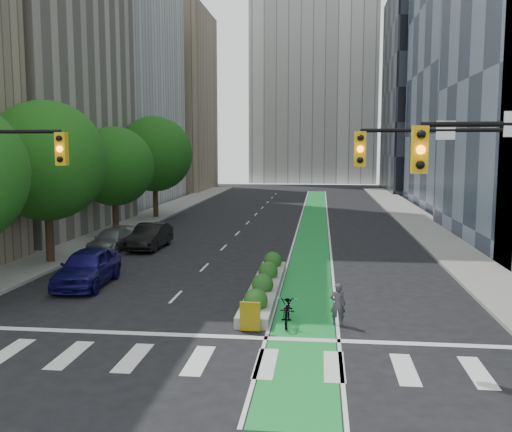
% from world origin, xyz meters
% --- Properties ---
extents(ground, '(160.00, 160.00, 0.00)m').
position_xyz_m(ground, '(0.00, 0.00, 0.00)').
color(ground, black).
rests_on(ground, ground).
extents(sidewalk_left, '(3.60, 90.00, 0.15)m').
position_xyz_m(sidewalk_left, '(-11.80, 25.00, 0.07)').
color(sidewalk_left, gray).
rests_on(sidewalk_left, ground).
extents(sidewalk_right, '(3.60, 90.00, 0.15)m').
position_xyz_m(sidewalk_right, '(11.80, 25.00, 0.07)').
color(sidewalk_right, gray).
rests_on(sidewalk_right, ground).
extents(bike_lane_paint, '(2.20, 70.00, 0.01)m').
position_xyz_m(bike_lane_paint, '(3.00, 30.00, 0.01)').
color(bike_lane_paint, '#198B35').
rests_on(bike_lane_paint, ground).
extents(building_beige, '(14.00, 18.00, 30.00)m').
position_xyz_m(building_beige, '(-20.00, 24.00, 15.00)').
color(building_beige, '#B7AD99').
rests_on(building_beige, ground).
extents(building_tan_far, '(14.00, 16.00, 26.00)m').
position_xyz_m(building_tan_far, '(-20.00, 66.00, 13.00)').
color(building_tan_far, tan).
rests_on(building_tan_far, ground).
extents(building_glass_far, '(14.00, 24.00, 42.00)m').
position_xyz_m(building_glass_far, '(21.00, 45.00, 21.00)').
color(building_glass_far, '#19212D').
rests_on(building_glass_far, ground).
extents(building_dark_end, '(14.00, 18.00, 28.00)m').
position_xyz_m(building_dark_end, '(20.00, 68.00, 14.00)').
color(building_dark_end, black).
rests_on(building_dark_end, ground).
extents(tree_mid, '(6.40, 6.40, 8.78)m').
position_xyz_m(tree_mid, '(-11.00, 12.00, 5.57)').
color(tree_mid, black).
rests_on(tree_mid, ground).
extents(tree_midfar, '(5.60, 5.60, 7.76)m').
position_xyz_m(tree_midfar, '(-11.00, 22.00, 4.95)').
color(tree_midfar, black).
rests_on(tree_midfar, ground).
extents(tree_far, '(6.60, 6.60, 9.00)m').
position_xyz_m(tree_far, '(-11.00, 32.00, 5.69)').
color(tree_far, black).
rests_on(tree_far, ground).
extents(signal_right, '(5.82, 0.51, 7.20)m').
position_xyz_m(signal_right, '(8.67, 0.47, 4.80)').
color(signal_right, black).
rests_on(signal_right, ground).
extents(median_planter, '(1.20, 10.26, 1.10)m').
position_xyz_m(median_planter, '(1.20, 7.04, 0.37)').
color(median_planter, gray).
rests_on(median_planter, ground).
extents(bicycle, '(0.77, 2.13, 1.11)m').
position_xyz_m(bicycle, '(2.43, 2.87, 0.56)').
color(bicycle, gray).
rests_on(bicycle, ground).
extents(cyclist, '(0.56, 0.37, 1.52)m').
position_xyz_m(cyclist, '(4.20, 2.93, 0.76)').
color(cyclist, '#3E3742').
rests_on(cyclist, ground).
extents(parked_car_left_near, '(2.31, 5.13, 1.71)m').
position_xyz_m(parked_car_left_near, '(-7.00, 7.51, 0.86)').
color(parked_car_left_near, '#120D53').
rests_on(parked_car_left_near, ground).
extents(parked_car_left_mid, '(1.78, 4.76, 1.55)m').
position_xyz_m(parked_car_left_mid, '(-7.00, 17.13, 0.78)').
color(parked_car_left_mid, black).
rests_on(parked_car_left_mid, ground).
extents(parked_car_left_far, '(1.87, 4.49, 1.30)m').
position_xyz_m(parked_car_left_far, '(-9.20, 16.31, 0.65)').
color(parked_car_left_far, slate).
rests_on(parked_car_left_far, ground).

